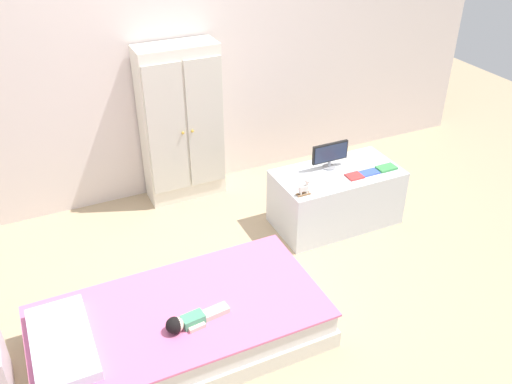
# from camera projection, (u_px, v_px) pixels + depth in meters

# --- Properties ---
(ground_plane) EXTENTS (10.00, 10.00, 0.02)m
(ground_plane) POSITION_uv_depth(u_px,v_px,m) (228.00, 297.00, 3.73)
(ground_plane) COLOR tan
(back_wall) EXTENTS (6.40, 0.05, 2.70)m
(back_wall) POSITION_uv_depth(u_px,v_px,m) (145.00, 39.00, 4.23)
(back_wall) COLOR silver
(back_wall) RESTS_ON ground_plane
(bed) EXTENTS (1.73, 0.88, 0.27)m
(bed) POSITION_uv_depth(u_px,v_px,m) (181.00, 327.00, 3.31)
(bed) COLOR silver
(bed) RESTS_ON ground_plane
(pillow) EXTENTS (0.32, 0.63, 0.07)m
(pillow) POSITION_uv_depth(u_px,v_px,m) (62.00, 343.00, 2.98)
(pillow) COLOR silver
(pillow) RESTS_ON bed
(doll) EXTENTS (0.39, 0.14, 0.10)m
(doll) POSITION_uv_depth(u_px,v_px,m) (186.00, 322.00, 3.11)
(doll) COLOR #4CA375
(doll) RESTS_ON bed
(wardrobe) EXTENTS (0.65, 0.31, 1.34)m
(wardrobe) POSITION_uv_depth(u_px,v_px,m) (182.00, 124.00, 4.51)
(wardrobe) COLOR white
(wardrobe) RESTS_ON ground_plane
(tv_stand) EXTENTS (0.98, 0.52, 0.46)m
(tv_stand) POSITION_uv_depth(u_px,v_px,m) (336.00, 197.00, 4.37)
(tv_stand) COLOR silver
(tv_stand) RESTS_ON ground_plane
(tv_monitor) EXTENTS (0.31, 0.10, 0.21)m
(tv_monitor) POSITION_uv_depth(u_px,v_px,m) (330.00, 154.00, 4.24)
(tv_monitor) COLOR #99999E
(tv_monitor) RESTS_ON tv_stand
(rocking_horse_toy) EXTENTS (0.10, 0.04, 0.12)m
(rocking_horse_toy) POSITION_uv_depth(u_px,v_px,m) (305.00, 187.00, 3.94)
(rocking_horse_toy) COLOR #8E6642
(rocking_horse_toy) RESTS_ON tv_stand
(book_red) EXTENTS (0.12, 0.11, 0.01)m
(book_red) POSITION_uv_depth(u_px,v_px,m) (354.00, 176.00, 4.18)
(book_red) COLOR #CC3838
(book_red) RESTS_ON tv_stand
(book_blue) EXTENTS (0.15, 0.09, 0.01)m
(book_blue) POSITION_uv_depth(u_px,v_px,m) (369.00, 173.00, 4.23)
(book_blue) COLOR blue
(book_blue) RESTS_ON tv_stand
(book_green) EXTENTS (0.15, 0.10, 0.02)m
(book_green) POSITION_uv_depth(u_px,v_px,m) (386.00, 168.00, 4.29)
(book_green) COLOR #429E51
(book_green) RESTS_ON tv_stand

